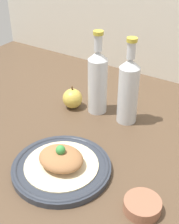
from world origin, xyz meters
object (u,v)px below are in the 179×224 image
object	(u,v)px
apple	(73,98)
plated_food	(61,160)
plate	(62,167)
dipping_bowl	(142,206)
cider_bottle_left	(98,80)
cider_bottle_right	(128,89)

from	to	relation	value
apple	plated_food	bearing A→B (deg)	-59.79
plate	dipping_bowl	xyz separation A→B (cm)	(24.07, -0.51, 0.35)
cider_bottle_left	dipping_bowl	world-z (taller)	cider_bottle_left
cider_bottle_right	plated_food	bearing A→B (deg)	-96.31
apple	dipping_bowl	size ratio (longest dim) A/B	0.95
plate	plated_food	world-z (taller)	plated_food
cider_bottle_right	cider_bottle_left	bearing A→B (deg)	180.00
cider_bottle_left	apple	xyz separation A→B (cm)	(-8.64, -2.84, -8.35)
plated_food	cider_bottle_right	size ratio (longest dim) A/B	0.70
plated_food	apple	bearing A→B (deg)	120.21
plate	apple	world-z (taller)	apple
apple	dipping_bowl	distance (cm)	50.14
cider_bottle_left	dipping_bowl	bearing A→B (deg)	-44.89
plate	apple	xyz separation A→B (cm)	(-16.68, 28.64, 2.41)
cider_bottle_right	dipping_bowl	bearing A→B (deg)	-57.23
cider_bottle_left	apple	bearing A→B (deg)	-161.81
cider_bottle_left	dipping_bowl	xyz separation A→B (cm)	(32.11, -31.99, -10.41)
plate	apple	size ratio (longest dim) A/B	3.20
apple	dipping_bowl	world-z (taller)	apple
cider_bottle_left	cider_bottle_right	distance (cm)	11.51
cider_bottle_right	dipping_bowl	xyz separation A→B (cm)	(20.59, -31.99, -10.41)
cider_bottle_left	plated_food	bearing A→B (deg)	-75.68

